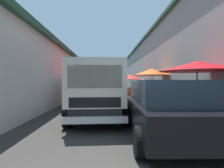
{
  "coord_description": "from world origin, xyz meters",
  "views": [
    {
      "loc": [
        -1.7,
        0.68,
        1.41
      ],
      "look_at": [
        7.6,
        0.42,
        1.3
      ],
      "focal_mm": 28.53,
      "sensor_mm": 36.0,
      "label": 1
    }
  ],
  "objects_px": {
    "delivery_truck": "(96,93)",
    "fruit_stall_far_left": "(152,75)",
    "fruit_stall_near_right": "(89,78)",
    "parked_scooter": "(88,95)",
    "fruit_stall_far_right": "(130,79)",
    "plastic_stool": "(129,94)",
    "hatchback_car": "(165,108)",
    "fruit_stall_mid_lane": "(198,74)",
    "fruit_stall_near_left": "(95,78)",
    "vendor_by_crates": "(119,87)",
    "vendor_in_shade": "(143,90)"
  },
  "relations": [
    {
      "from": "fruit_stall_far_right",
      "to": "vendor_in_shade",
      "type": "xyz_separation_m",
      "value": [
        -7.89,
        0.28,
        -0.82
      ]
    },
    {
      "from": "fruit_stall_near_right",
      "to": "delivery_truck",
      "type": "xyz_separation_m",
      "value": [
        -4.42,
        -0.7,
        -0.64
      ]
    },
    {
      "from": "fruit_stall_mid_lane",
      "to": "vendor_by_crates",
      "type": "relative_size",
      "value": 1.66
    },
    {
      "from": "parked_scooter",
      "to": "fruit_stall_far_right",
      "type": "bearing_deg",
      "value": -33.29
    },
    {
      "from": "fruit_stall_far_left",
      "to": "parked_scooter",
      "type": "distance_m",
      "value": 4.82
    },
    {
      "from": "fruit_stall_far_left",
      "to": "fruit_stall_mid_lane",
      "type": "height_order",
      "value": "fruit_stall_far_left"
    },
    {
      "from": "fruit_stall_far_right",
      "to": "parked_scooter",
      "type": "height_order",
      "value": "fruit_stall_far_right"
    },
    {
      "from": "fruit_stall_mid_lane",
      "to": "vendor_by_crates",
      "type": "bearing_deg",
      "value": 11.46
    },
    {
      "from": "fruit_stall_far_right",
      "to": "fruit_stall_mid_lane",
      "type": "distance_m",
      "value": 12.59
    },
    {
      "from": "delivery_truck",
      "to": "fruit_stall_far_left",
      "type": "bearing_deg",
      "value": -29.61
    },
    {
      "from": "fruit_stall_far_left",
      "to": "fruit_stall_mid_lane",
      "type": "distance_m",
      "value": 6.34
    },
    {
      "from": "fruit_stall_near_left",
      "to": "parked_scooter",
      "type": "bearing_deg",
      "value": 177.33
    },
    {
      "from": "hatchback_car",
      "to": "vendor_by_crates",
      "type": "distance_m",
      "value": 11.95
    },
    {
      "from": "fruit_stall_far_left",
      "to": "vendor_in_shade",
      "type": "height_order",
      "value": "fruit_stall_far_left"
    },
    {
      "from": "delivery_truck",
      "to": "plastic_stool",
      "type": "height_order",
      "value": "delivery_truck"
    },
    {
      "from": "fruit_stall_far_left",
      "to": "delivery_truck",
      "type": "distance_m",
      "value": 7.35
    },
    {
      "from": "fruit_stall_mid_lane",
      "to": "fruit_stall_far_right",
      "type": "bearing_deg",
      "value": 3.37
    },
    {
      "from": "fruit_stall_far_right",
      "to": "fruit_stall_mid_lane",
      "type": "relative_size",
      "value": 0.95
    },
    {
      "from": "vendor_by_crates",
      "to": "vendor_in_shade",
      "type": "height_order",
      "value": "vendor_in_shade"
    },
    {
      "from": "fruit_stall_far_right",
      "to": "plastic_stool",
      "type": "relative_size",
      "value": 5.86
    },
    {
      "from": "plastic_stool",
      "to": "vendor_in_shade",
      "type": "bearing_deg",
      "value": -178.07
    },
    {
      "from": "delivery_truck",
      "to": "vendor_by_crates",
      "type": "distance_m",
      "value": 10.37
    },
    {
      "from": "delivery_truck",
      "to": "fruit_stall_far_right",
      "type": "bearing_deg",
      "value": -12.83
    },
    {
      "from": "hatchback_car",
      "to": "parked_scooter",
      "type": "distance_m",
      "value": 8.89
    },
    {
      "from": "fruit_stall_near_left",
      "to": "hatchback_car",
      "type": "height_order",
      "value": "fruit_stall_near_left"
    },
    {
      "from": "vendor_in_shade",
      "to": "fruit_stall_near_left",
      "type": "bearing_deg",
      "value": 28.13
    },
    {
      "from": "vendor_in_shade",
      "to": "hatchback_car",
      "type": "bearing_deg",
      "value": 173.72
    },
    {
      "from": "vendor_in_shade",
      "to": "fruit_stall_near_right",
      "type": "bearing_deg",
      "value": 94.41
    },
    {
      "from": "fruit_stall_far_right",
      "to": "hatchback_car",
      "type": "xyz_separation_m",
      "value": [
        -14.26,
        0.98,
        -1.02
      ]
    },
    {
      "from": "plastic_stool",
      "to": "delivery_truck",
      "type": "bearing_deg",
      "value": 166.95
    },
    {
      "from": "fruit_stall_near_left",
      "to": "plastic_stool",
      "type": "bearing_deg",
      "value": -101.41
    },
    {
      "from": "parked_scooter",
      "to": "plastic_stool",
      "type": "bearing_deg",
      "value": -43.08
    },
    {
      "from": "vendor_in_shade",
      "to": "delivery_truck",
      "type": "bearing_deg",
      "value": 151.07
    },
    {
      "from": "plastic_stool",
      "to": "fruit_stall_far_right",
      "type": "bearing_deg",
      "value": -11.78
    },
    {
      "from": "hatchback_car",
      "to": "vendor_in_shade",
      "type": "distance_m",
      "value": 6.41
    },
    {
      "from": "vendor_in_shade",
      "to": "plastic_stool",
      "type": "bearing_deg",
      "value": 1.93
    },
    {
      "from": "fruit_stall_far_right",
      "to": "hatchback_car",
      "type": "distance_m",
      "value": 14.33
    },
    {
      "from": "delivery_truck",
      "to": "parked_scooter",
      "type": "height_order",
      "value": "delivery_truck"
    },
    {
      "from": "fruit_stall_mid_lane",
      "to": "parked_scooter",
      "type": "bearing_deg",
      "value": 34.27
    },
    {
      "from": "fruit_stall_far_left",
      "to": "parked_scooter",
      "type": "height_order",
      "value": "fruit_stall_far_left"
    },
    {
      "from": "fruit_stall_far_left",
      "to": "plastic_stool",
      "type": "relative_size",
      "value": 6.04
    },
    {
      "from": "hatchback_car",
      "to": "delivery_truck",
      "type": "bearing_deg",
      "value": 48.13
    },
    {
      "from": "fruit_stall_near_right",
      "to": "plastic_stool",
      "type": "relative_size",
      "value": 6.41
    },
    {
      "from": "fruit_stall_near_left",
      "to": "delivery_truck",
      "type": "height_order",
      "value": "fruit_stall_near_left"
    },
    {
      "from": "hatchback_car",
      "to": "delivery_truck",
      "type": "distance_m",
      "value": 2.55
    },
    {
      "from": "fruit_stall_far_right",
      "to": "hatchback_car",
      "type": "relative_size",
      "value": 0.65
    },
    {
      "from": "fruit_stall_mid_lane",
      "to": "fruit_stall_near_right",
      "type": "bearing_deg",
      "value": 44.23
    },
    {
      "from": "fruit_stall_near_right",
      "to": "parked_scooter",
      "type": "relative_size",
      "value": 1.65
    },
    {
      "from": "fruit_stall_near_left",
      "to": "plastic_stool",
      "type": "height_order",
      "value": "fruit_stall_near_left"
    },
    {
      "from": "fruit_stall_far_right",
      "to": "vendor_by_crates",
      "type": "distance_m",
      "value": 2.8
    }
  ]
}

